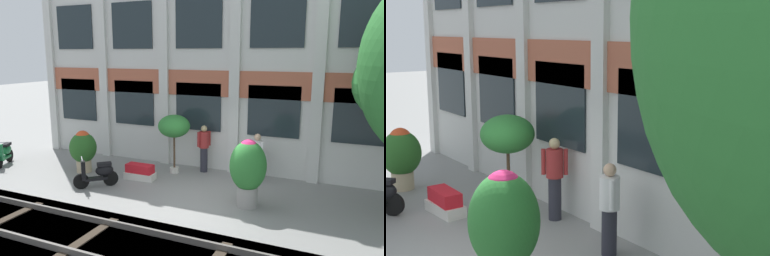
# 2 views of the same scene
# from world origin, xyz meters

# --- Properties ---
(apartment_facade) EXTENTS (16.58, 0.64, 7.89)m
(apartment_facade) POSITION_xyz_m (-0.00, 3.08, 3.93)
(apartment_facade) COLOR silver
(apartment_facade) RESTS_ON ground
(potted_plant_tall_urn) EXTENTS (1.11, 1.11, 2.06)m
(potted_plant_tall_urn) POSITION_xyz_m (-1.85, 1.89, 1.63)
(potted_plant_tall_urn) COLOR beige
(potted_plant_tall_urn) RESTS_ON ground
(potted_plant_glazed_jar) EXTENTS (0.94, 0.94, 1.49)m
(potted_plant_glazed_jar) POSITION_xyz_m (-4.83, 0.67, 0.86)
(potted_plant_glazed_jar) COLOR tan
(potted_plant_glazed_jar) RESTS_ON ground
(potted_plant_square_trough) EXTENTS (1.06, 0.51, 0.51)m
(potted_plant_square_trough) POSITION_xyz_m (-2.59, 0.79, 0.24)
(potted_plant_square_trough) COLOR beige
(potted_plant_square_trough) RESTS_ON ground
(potted_plant_fluted_column) EXTENTS (1.00, 1.00, 1.88)m
(potted_plant_fluted_column) POSITION_xyz_m (1.30, 0.05, 1.11)
(potted_plant_fluted_column) COLOR gray
(potted_plant_fluted_column) RESTS_ON ground
(resident_by_doorway) EXTENTS (0.36, 0.43, 1.67)m
(resident_by_doorway) POSITION_xyz_m (-0.95, 2.42, 0.90)
(resident_by_doorway) COLOR #282833
(resident_by_doorway) RESTS_ON ground
(resident_watching_tracks) EXTENTS (0.48, 0.34, 1.59)m
(resident_watching_tracks) POSITION_xyz_m (1.01, 2.19, 0.85)
(resident_watching_tracks) COLOR #282833
(resident_watching_tracks) RESTS_ON ground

